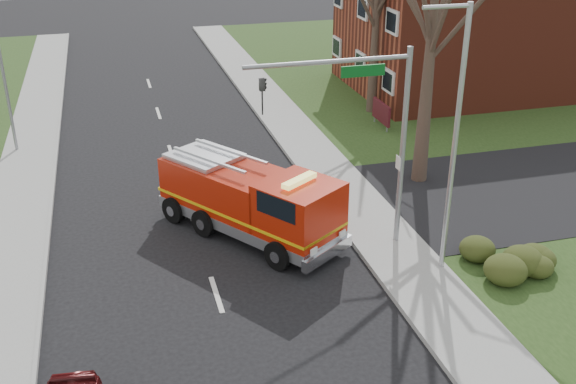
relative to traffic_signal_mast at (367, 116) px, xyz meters
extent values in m
plane|color=black|center=(-5.21, -1.50, -4.71)|extent=(120.00, 120.00, 0.00)
cube|color=gray|center=(0.99, -1.50, -4.63)|extent=(2.40, 80.00, 0.15)
cube|color=maroon|center=(13.79, 16.50, -1.21)|extent=(15.00, 10.00, 7.00)
cube|color=silver|center=(6.24, 16.50, -2.71)|extent=(0.12, 1.40, 1.20)
cube|color=#451017|center=(5.29, 11.00, -3.81)|extent=(0.12, 2.00, 1.00)
cylinder|color=gray|center=(5.29, 10.20, -4.26)|extent=(0.08, 0.08, 0.90)
cylinder|color=gray|center=(5.29, 11.80, -4.26)|extent=(0.08, 0.08, 0.90)
ellipsoid|color=#303B15|center=(3.79, -2.50, -4.13)|extent=(2.80, 2.00, 0.90)
cone|color=#372820|center=(4.29, 4.50, 1.29)|extent=(0.64, 0.64, 12.00)
cone|color=#372820|center=(5.79, 13.50, 0.54)|extent=(0.56, 0.56, 10.50)
cylinder|color=gray|center=(1.29, 0.00, -1.31)|extent=(0.18, 0.18, 6.80)
cylinder|color=gray|center=(-1.31, 0.00, 1.79)|extent=(5.20, 0.14, 0.14)
cube|color=#0C591E|center=(-0.21, 0.00, 1.44)|extent=(1.40, 0.06, 0.35)
imported|color=black|center=(-3.31, 0.00, 1.44)|extent=(0.22, 0.18, 1.10)
cylinder|color=#B7BABF|center=(1.99, -2.00, -0.51)|extent=(0.16, 0.16, 8.40)
cylinder|color=#B7BABF|center=(1.29, -2.00, 3.59)|extent=(1.40, 0.12, 0.12)
cylinder|color=gray|center=(-12.01, 12.50, -1.21)|extent=(0.14, 0.14, 7.00)
cube|color=#AF1B08|center=(-4.01, 2.96, -3.34)|extent=(4.48, 5.09, 1.85)
cube|color=#AF1B08|center=(-2.13, 0.18, -3.21)|extent=(3.19, 3.19, 2.12)
cube|color=#B7BABF|center=(-3.42, 2.08, -4.09)|extent=(5.79, 7.00, 0.40)
cube|color=#E5B20C|center=(-3.42, 2.08, -3.60)|extent=(5.79, 7.01, 0.11)
cube|color=black|center=(-1.58, -0.62, -2.54)|extent=(1.70, 1.19, 0.75)
cube|color=#E5D866|center=(-2.13, 0.18, -2.01)|extent=(1.34, 1.05, 0.16)
cylinder|color=black|center=(-3.03, -0.54, -4.22)|extent=(0.80, 0.98, 0.97)
cylinder|color=black|center=(-1.13, 0.75, -4.22)|extent=(0.80, 0.98, 0.97)
cylinder|color=black|center=(-5.86, 3.63, -4.22)|extent=(0.80, 0.98, 0.97)
cylinder|color=black|center=(-3.96, 4.92, -4.22)|extent=(0.80, 0.98, 0.97)
camera|label=1|loc=(-7.67, -18.56, 6.67)|focal=42.00mm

